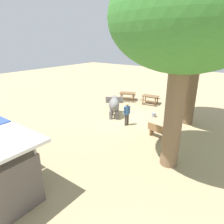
% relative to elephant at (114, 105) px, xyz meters
% --- Properties ---
extents(ground_plane, '(60.00, 60.00, 0.00)m').
position_rel_elephant_xyz_m(ground_plane, '(-1.14, 0.10, -0.95)').
color(ground_plane, tan).
extents(elephant, '(1.87, 2.04, 1.49)m').
position_rel_elephant_xyz_m(elephant, '(0.00, 0.00, 0.00)').
color(elephant, slate).
rests_on(elephant, ground_plane).
extents(person_handler, '(0.32, 0.47, 1.62)m').
position_rel_elephant_xyz_m(person_handler, '(-1.77, 0.95, -0.00)').
color(person_handler, '#3F3833').
rests_on(person_handler, ground_plane).
extents(shade_tree_main, '(6.02, 5.52, 8.45)m').
position_rel_elephant_xyz_m(shade_tree_main, '(-5.10, -2.01, 5.31)').
color(shade_tree_main, brown).
rests_on(shade_tree_main, ground_plane).
extents(shade_tree_secondary, '(6.04, 5.54, 8.63)m').
position_rel_elephant_xyz_m(shade_tree_secondary, '(-5.91, 3.66, 5.45)').
color(shade_tree_secondary, brown).
rests_on(shade_tree_secondary, ground_plane).
extents(wooden_bench, '(1.45, 0.64, 0.88)m').
position_rel_elephant_xyz_m(wooden_bench, '(-4.37, 1.47, -0.48)').
color(wooden_bench, olive).
rests_on(wooden_bench, ground_plane).
extents(picnic_table_near, '(1.93, 1.92, 0.78)m').
position_rel_elephant_xyz_m(picnic_table_near, '(1.53, -4.36, -0.36)').
color(picnic_table_near, brown).
rests_on(picnic_table_near, ground_plane).
extents(picnic_table_far, '(1.65, 1.63, 0.78)m').
position_rel_elephant_xyz_m(picnic_table_far, '(-0.83, -4.64, -0.36)').
color(picnic_table_far, brown).
rests_on(picnic_table_far, ground_plane).
extents(market_stall_white, '(2.50, 2.50, 2.52)m').
position_rel_elephant_xyz_m(market_stall_white, '(-2.11, 9.56, 0.19)').
color(market_stall_white, '#59514C').
rests_on(market_stall_white, ground_plane).
extents(feed_bucket, '(0.36, 0.36, 0.32)m').
position_rel_elephant_xyz_m(feed_bucket, '(-2.60, -1.70, -0.79)').
color(feed_bucket, gray).
rests_on(feed_bucket, ground_plane).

